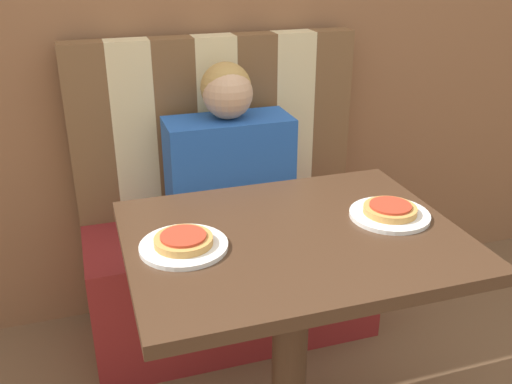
# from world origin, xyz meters

# --- Properties ---
(booth_seat) EXTENTS (1.06, 0.47, 0.47)m
(booth_seat) POSITION_xyz_m (0.00, 0.63, 0.23)
(booth_seat) COLOR maroon
(booth_seat) RESTS_ON ground_plane
(booth_backrest) EXTENTS (1.06, 0.09, 0.65)m
(booth_backrest) POSITION_xyz_m (0.00, 0.81, 0.79)
(booth_backrest) COLOR brown
(booth_backrest) RESTS_ON booth_seat
(dining_table) EXTENTS (0.85, 0.66, 0.74)m
(dining_table) POSITION_xyz_m (0.00, 0.00, 0.63)
(dining_table) COLOR #422B1C
(dining_table) RESTS_ON ground_plane
(person) EXTENTS (0.44, 0.21, 0.59)m
(person) POSITION_xyz_m (0.00, 0.63, 0.74)
(person) COLOR #2356B2
(person) RESTS_ON booth_seat
(plate_left) EXTENTS (0.22, 0.22, 0.01)m
(plate_left) POSITION_xyz_m (-0.28, 0.01, 0.75)
(plate_left) COLOR white
(plate_left) RESTS_ON dining_table
(plate_right) EXTENTS (0.22, 0.22, 0.01)m
(plate_right) POSITION_xyz_m (0.28, 0.01, 0.75)
(plate_right) COLOR white
(plate_right) RESTS_ON dining_table
(pizza_left) EXTENTS (0.14, 0.14, 0.02)m
(pizza_left) POSITION_xyz_m (-0.28, 0.01, 0.77)
(pizza_left) COLOR #C68E47
(pizza_left) RESTS_ON plate_left
(pizza_right) EXTENTS (0.14, 0.14, 0.02)m
(pizza_right) POSITION_xyz_m (0.28, 0.01, 0.77)
(pizza_right) COLOR #C68E47
(pizza_right) RESTS_ON plate_right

